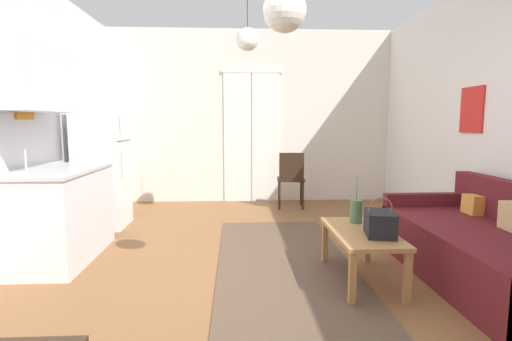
% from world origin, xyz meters
% --- Properties ---
extents(ground_plane, '(5.33, 7.35, 0.10)m').
position_xyz_m(ground_plane, '(0.00, 0.00, -0.05)').
color(ground_plane, brown).
extents(wall_back, '(4.93, 0.13, 2.89)m').
position_xyz_m(wall_back, '(0.00, 3.42, 1.43)').
color(wall_back, silver).
rests_on(wall_back, ground_plane).
extents(area_rug, '(1.27, 2.92, 0.01)m').
position_xyz_m(area_rug, '(0.20, 0.40, 0.01)').
color(area_rug, brown).
rests_on(area_rug, ground_plane).
extents(couch, '(0.95, 2.09, 0.83)m').
position_xyz_m(couch, '(1.89, -0.22, 0.27)').
color(couch, '#5B191E').
rests_on(couch, ground_plane).
extents(coffee_table, '(0.50, 0.96, 0.44)m').
position_xyz_m(coffee_table, '(0.81, -0.08, 0.38)').
color(coffee_table, '#A87542').
rests_on(coffee_table, ground_plane).
extents(bamboo_vase, '(0.11, 0.11, 0.43)m').
position_xyz_m(bamboo_vase, '(0.84, 0.19, 0.54)').
color(bamboo_vase, '#47704C').
rests_on(bamboo_vase, coffee_table).
extents(handbag, '(0.27, 0.35, 0.32)m').
position_xyz_m(handbag, '(0.91, -0.22, 0.54)').
color(handbag, black).
rests_on(handbag, coffee_table).
extents(refrigerator, '(0.60, 0.61, 1.59)m').
position_xyz_m(refrigerator, '(-1.98, 1.81, 0.79)').
color(refrigerator, white).
rests_on(refrigerator, ground_plane).
extents(kitchen_counter, '(0.64, 1.27, 2.04)m').
position_xyz_m(kitchen_counter, '(-2.01, 0.60, 0.76)').
color(kitchen_counter, silver).
rests_on(kitchen_counter, ground_plane).
extents(accent_chair, '(0.45, 0.43, 0.89)m').
position_xyz_m(accent_chair, '(0.60, 2.74, 0.51)').
color(accent_chair, black).
rests_on(accent_chair, ground_plane).
extents(pendant_lamp_near, '(0.29, 0.29, 0.94)m').
position_xyz_m(pendant_lamp_near, '(0.07, -0.54, 2.09)').
color(pendant_lamp_near, black).
extents(pendant_lamp_far, '(0.27, 0.27, 0.69)m').
position_xyz_m(pendant_lamp_far, '(-0.11, 1.56, 2.34)').
color(pendant_lamp_far, black).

